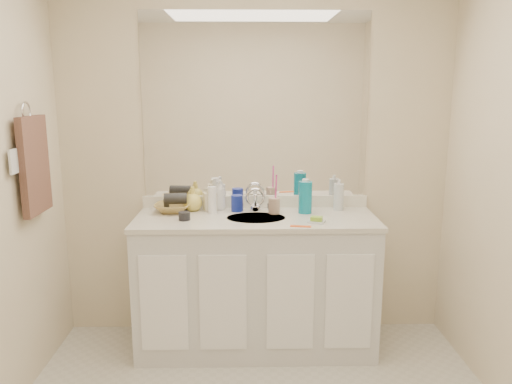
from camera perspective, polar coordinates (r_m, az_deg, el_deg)
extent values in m
cube|color=beige|center=(3.36, -0.11, 3.64)|extent=(2.60, 0.02, 2.40)
cube|color=silver|center=(3.29, -0.02, -10.53)|extent=(1.50, 0.55, 0.85)
cube|color=beige|center=(3.15, -0.02, -3.11)|extent=(1.52, 0.57, 0.03)
cube|color=white|center=(3.39, -0.10, -1.09)|extent=(1.52, 0.03, 0.08)
cylinder|color=beige|center=(3.13, -0.01, -3.15)|extent=(0.37, 0.37, 0.02)
cylinder|color=silver|center=(3.29, -0.07, -1.22)|extent=(0.02, 0.02, 0.11)
cube|color=white|center=(3.32, -0.11, 9.79)|extent=(1.48, 0.01, 1.20)
cylinder|color=navy|center=(3.28, -2.18, -1.29)|extent=(0.09, 0.09, 0.11)
cylinder|color=tan|center=(3.22, 2.10, -1.57)|extent=(0.09, 0.09, 0.10)
cylinder|color=#EC3E9F|center=(3.20, 2.29, 0.15)|extent=(0.02, 0.04, 0.21)
cylinder|color=#0C7F9B|center=(3.24, 5.65, -0.61)|extent=(0.10, 0.10, 0.21)
cylinder|color=silver|center=(3.35, 9.42, -0.56)|extent=(0.07, 0.07, 0.18)
cube|color=silver|center=(3.03, 6.93, -3.39)|extent=(0.12, 0.11, 0.01)
cube|color=#85B82C|center=(3.03, 6.94, -3.05)|extent=(0.08, 0.07, 0.02)
cube|color=#F95A1A|center=(2.94, 5.13, -3.92)|extent=(0.12, 0.05, 0.01)
cylinder|color=black|center=(3.10, -8.18, -2.74)|extent=(0.09, 0.09, 0.05)
cylinder|color=white|center=(3.24, -5.02, -0.91)|extent=(0.06, 0.06, 0.17)
imported|color=white|center=(3.32, -4.17, -0.33)|extent=(0.10, 0.10, 0.20)
imported|color=beige|center=(3.31, -5.31, -0.57)|extent=(0.10, 0.10, 0.18)
imported|color=#E6D159|center=(3.32, -7.26, -0.77)|extent=(0.13, 0.13, 0.16)
imported|color=olive|center=(3.31, -9.49, -1.79)|extent=(0.24, 0.24, 0.06)
cylinder|color=black|center=(3.29, -9.19, -0.75)|extent=(0.15, 0.08, 0.07)
torus|color=silver|center=(3.05, -24.80, 8.37)|extent=(0.01, 0.11, 0.11)
cube|color=#412A23|center=(3.07, -23.98, 2.81)|extent=(0.04, 0.32, 0.55)
cube|color=white|center=(2.89, -25.98, 3.14)|extent=(0.01, 0.08, 0.13)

